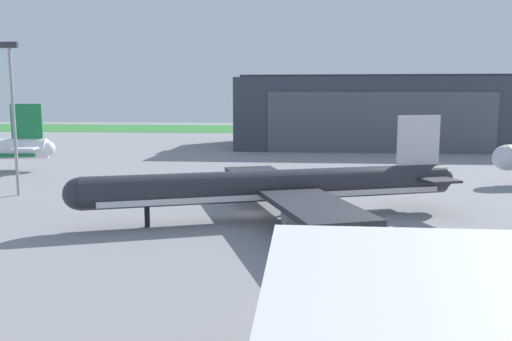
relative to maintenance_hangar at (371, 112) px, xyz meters
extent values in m
plane|color=gray|center=(-24.66, -89.05, -9.49)|extent=(440.00, 440.00, 0.00)
cube|color=#347F35|center=(-24.66, 77.75, -9.45)|extent=(440.00, 56.00, 0.08)
cube|color=#383D47|center=(0.00, 0.09, -0.14)|extent=(73.06, 38.44, 18.70)
cube|color=#4C515B|center=(0.00, -19.28, -2.01)|extent=(55.53, 0.30, 14.96)
cube|color=#383D47|center=(0.00, 0.09, 9.81)|extent=(73.06, 9.23, 1.20)
sphere|color=white|center=(-66.63, -56.15, -5.32)|extent=(2.94, 2.94, 2.94)
cube|color=#1E7A42|center=(-70.04, -56.68, -0.23)|extent=(5.61, 1.26, 6.41)
cube|color=white|center=(-69.63, -53.74, -4.94)|extent=(4.65, 5.82, 0.28)
cube|color=white|center=(-68.75, -59.35, -4.94)|extent=(4.65, 5.82, 0.28)
sphere|color=silver|center=(12.61, -65.10, -5.18)|extent=(3.92, 3.92, 3.92)
cylinder|color=#282B33|center=(-21.88, -91.50, -5.60)|extent=(40.66, 17.24, 3.48)
sphere|color=#282B33|center=(-41.64, -98.48, -5.60)|extent=(3.34, 3.34, 3.34)
sphere|color=#282B33|center=(-2.13, -84.52, -5.60)|extent=(2.71, 2.71, 2.71)
cube|color=silver|center=(-21.88, -91.50, -6.56)|extent=(37.51, 16.16, 0.61)
cube|color=silver|center=(-5.29, -85.63, -0.91)|extent=(5.27, 2.19, 5.91)
cube|color=#282B33|center=(-5.38, -82.87, -5.26)|extent=(5.18, 5.85, 0.28)
cube|color=#282B33|center=(-3.62, -87.84, -5.26)|extent=(5.18, 5.85, 0.28)
cube|color=#282B33|center=(-24.17, -82.51, -6.04)|extent=(11.84, 17.84, 0.56)
cube|color=#282B33|center=(-18.02, -99.93, -6.04)|extent=(11.84, 17.84, 0.56)
cylinder|color=gray|center=(-24.48, -84.03, -7.29)|extent=(3.75, 2.90, 1.91)
cylinder|color=gray|center=(-19.21, -98.94, -7.29)|extent=(3.75, 2.90, 1.91)
cylinder|color=black|center=(-35.32, -96.25, -8.42)|extent=(0.56, 0.56, 2.15)
cylinder|color=black|center=(-20.91, -89.22, -8.42)|extent=(0.56, 0.56, 2.15)
cylinder|color=black|center=(-19.70, -92.66, -8.42)|extent=(0.56, 0.56, 2.15)
cylinder|color=#99999E|center=(-58.70, -80.32, 0.64)|extent=(0.44, 0.44, 20.26)
cube|color=#333338|center=(-58.70, -80.32, 11.17)|extent=(2.40, 0.50, 0.80)
camera|label=1|loc=(-19.04, -148.30, 4.10)|focal=36.21mm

